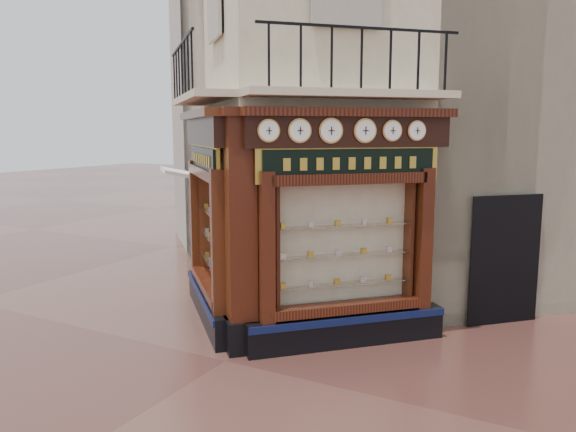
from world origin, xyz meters
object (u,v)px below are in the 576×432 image
Objects in this scene: clock_e at (392,131)px; clock_c at (331,131)px; clock_d at (365,131)px; clock_b at (300,131)px; clock_a at (269,131)px; signboard_right at (350,163)px; awning at (184,287)px; corner_pilaster at (241,235)px; signboard_left at (204,159)px; clock_f at (417,131)px.

clock_c is at bearing -180.00° from clock_e.
clock_b is at bearing -180.00° from clock_d.
signboard_right is at bearing 4.54° from clock_a.
signboard_right is at bearing 170.68° from clock_e.
clock_d reaches higher than clock_e.
clock_c reaches higher than clock_e.
clock_a reaches higher than awning.
corner_pilaster is 1.92m from clock_b.
clock_a is at bearing 180.00° from clock_b.
clock_e is at bearing -147.56° from awning.
clock_d is 3.18m from signboard_left.
clock_f is at bearing 0.00° from clock_c.
corner_pilaster is at bearing 169.75° from signboard_right.
clock_a is 0.90× the size of clock_d.
clock_e reaches higher than signboard_left.
clock_e reaches higher than clock_f.
clock_a is 1.01m from clock_c.
clock_a is 2.07m from clock_e.
clock_a is 0.25× the size of awning.
clock_e is at bearing -9.99° from corner_pilaster.
clock_a is 1.02× the size of clock_e.
clock_c is (0.36, 0.36, 0.00)m from clock_b.
clock_f is (0.65, 0.65, -0.00)m from clock_d.
clock_d reaches higher than signboard_right.
signboard_right is at bearing 174.36° from clock_f.
clock_f is 6.75m from awning.
clock_a is 5.92m from awning.
signboard_right is (4.77, -1.58, 3.10)m from awning.
clock_e is (0.34, 0.34, -0.00)m from clock_d.
clock_d is at bearing -29.50° from signboard_right.
signboard_left is at bearing -175.67° from awning.
clock_d is at bearing -133.91° from signboard_left.
clock_d is 0.57m from signboard_right.
signboard_right is at bearing 7.00° from clock_b.
signboard_left is (-3.48, -0.40, -0.52)m from clock_e.
clock_a is 1.59m from clock_d.
clock_b is 6.01m from awning.
clock_c is at bearing 0.00° from clock_b.
awning is (-4.21, 2.30, -3.62)m from clock_b.
signboard_right is at bearing 150.50° from clock_d.
clock_a is at bearing -175.46° from signboard_right.
corner_pilaster reaches higher than awning.
corner_pilaster is 2.12m from signboard_right.
awning is 3.94m from signboard_left.
clock_d is 0.28× the size of awning.
clock_b reaches higher than awning.
clock_c is at bearing -180.00° from clock_d.
clock_a reaches higher than clock_e.
signboard_left is 2.92m from signboard_right.
corner_pilaster is at bearing -173.17° from awning.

